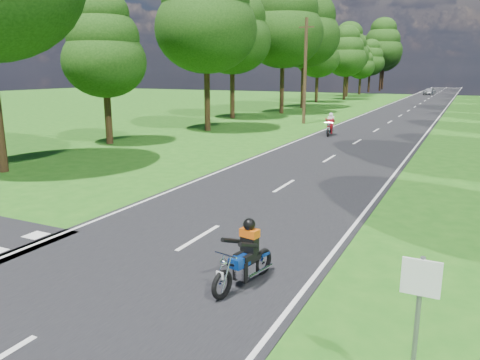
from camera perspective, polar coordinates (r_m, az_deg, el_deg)
The scene contains 9 objects.
ground at distance 10.35m, azimuth -10.87°, elevation -10.44°, with size 160.00×160.00×0.00m, color #1F5C15.
main_road at distance 57.94m, azimuth 20.55°, elevation 8.35°, with size 7.00×140.00×0.02m, color black.
road_markings at distance 56.10m, azimuth 20.21°, elevation 8.26°, with size 7.40×140.00×0.01m.
treeline at distance 67.84m, azimuth 23.31°, elevation 15.71°, with size 40.00×115.35×14.78m.
telegraph_pole at distance 37.42m, azimuth 7.95°, elevation 13.05°, with size 1.20×0.26×8.00m.
road_sign at distance 6.16m, azimuth 20.90°, elevation -14.45°, with size 0.45×0.07×2.00m.
rider_near_blue at distance 9.08m, azimuth 0.45°, elevation -8.95°, with size 0.53×1.60×1.33m, color navy, non-canonical shape.
rider_far_red at distance 30.66m, azimuth 10.94°, elevation 6.69°, with size 0.58×1.74×1.45m, color #980B0D, non-canonical shape.
distant_car at distance 87.24m, azimuth 22.09°, elevation 10.00°, with size 1.44×3.57×1.22m, color #ACAFB3.
Camera 1 is at (5.83, -7.50, 4.12)m, focal length 35.00 mm.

